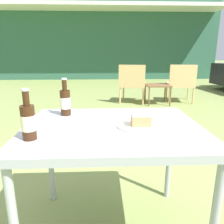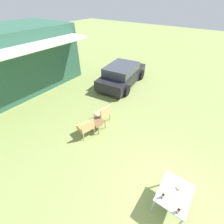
% 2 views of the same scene
% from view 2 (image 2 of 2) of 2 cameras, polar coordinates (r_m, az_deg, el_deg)
% --- Properties ---
extents(ground_plane, '(60.00, 60.00, 0.00)m').
position_cam_2_polar(ground_plane, '(5.19, 20.69, -30.00)').
color(ground_plane, olive).
extents(parked_car, '(4.15, 2.33, 1.28)m').
position_cam_2_polar(parked_car, '(9.84, 3.85, 14.02)').
color(parked_car, black).
rests_on(parked_car, ground_plane).
extents(wicker_chair_cushioned, '(0.68, 0.67, 0.85)m').
position_cam_2_polar(wicker_chair_cushioned, '(6.13, -9.90, -5.45)').
color(wicker_chair_cushioned, tan).
rests_on(wicker_chair_cushioned, ground_plane).
extents(wicker_chair_plain, '(0.64, 0.63, 0.85)m').
position_cam_2_polar(wicker_chair_plain, '(6.70, -3.37, -0.37)').
color(wicker_chair_plain, tan).
rests_on(wicker_chair_plain, ground_plane).
extents(garden_side_table, '(0.51, 0.47, 0.43)m').
position_cam_2_polar(garden_side_table, '(6.37, -5.45, -4.00)').
color(garden_side_table, brown).
rests_on(garden_side_table, ground_plane).
extents(patio_table, '(0.97, 0.76, 0.71)m').
position_cam_2_polar(patio_table, '(4.62, 22.66, -26.85)').
color(patio_table, '#9EA3A8').
rests_on(patio_table, ground_plane).
extents(cake_on_plate, '(0.21, 0.21, 0.08)m').
position_cam_2_polar(cake_on_plate, '(4.62, 23.87, -25.07)').
color(cake_on_plate, silver).
rests_on(cake_on_plate, patio_table).
extents(cola_bottle_near, '(0.07, 0.07, 0.24)m').
position_cam_2_polar(cola_bottle_near, '(4.34, 18.83, -27.93)').
color(cola_bottle_near, '#381E0F').
rests_on(cola_bottle_near, patio_table).
extents(cola_bottle_far, '(0.07, 0.07, 0.24)m').
position_cam_2_polar(cola_bottle_far, '(4.32, 23.97, -31.08)').
color(cola_bottle_far, '#381E0F').
rests_on(cola_bottle_far, patio_table).
extents(fork, '(0.16, 0.07, 0.01)m').
position_cam_2_polar(fork, '(4.60, 23.78, -25.96)').
color(fork, silver).
rests_on(fork, patio_table).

